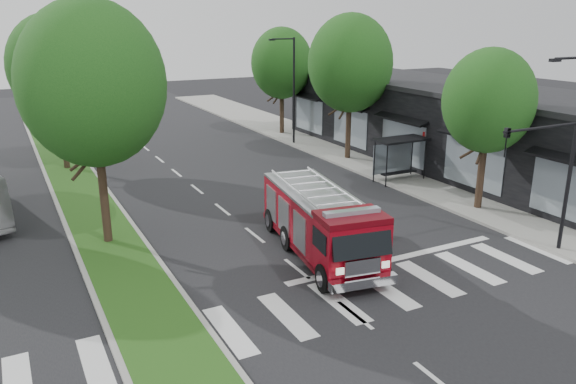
# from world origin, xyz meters

# --- Properties ---
(ground) EXTENTS (140.00, 140.00, 0.00)m
(ground) POSITION_xyz_m (0.00, 0.00, 0.00)
(ground) COLOR black
(ground) RESTS_ON ground
(sidewalk_right) EXTENTS (5.00, 80.00, 0.15)m
(sidewalk_right) POSITION_xyz_m (12.50, 10.00, 0.07)
(sidewalk_right) COLOR gray
(sidewalk_right) RESTS_ON ground
(median) EXTENTS (3.00, 50.00, 0.15)m
(median) POSITION_xyz_m (-6.00, 18.00, 0.08)
(median) COLOR gray
(median) RESTS_ON ground
(storefront_row) EXTENTS (8.00, 30.00, 5.00)m
(storefront_row) POSITION_xyz_m (17.00, 10.00, 2.50)
(storefront_row) COLOR black
(storefront_row) RESTS_ON ground
(bus_shelter) EXTENTS (3.20, 1.60, 2.61)m
(bus_shelter) POSITION_xyz_m (11.20, 8.15, 2.04)
(bus_shelter) COLOR black
(bus_shelter) RESTS_ON ground
(tree_right_near) EXTENTS (4.40, 4.40, 8.05)m
(tree_right_near) POSITION_xyz_m (11.50, 2.00, 5.51)
(tree_right_near) COLOR black
(tree_right_near) RESTS_ON ground
(tree_right_mid) EXTENTS (5.60, 5.60, 9.72)m
(tree_right_mid) POSITION_xyz_m (11.50, 14.00, 6.49)
(tree_right_mid) COLOR black
(tree_right_mid) RESTS_ON ground
(tree_right_far) EXTENTS (5.00, 5.00, 8.73)m
(tree_right_far) POSITION_xyz_m (11.50, 24.00, 5.84)
(tree_right_far) COLOR black
(tree_right_far) RESTS_ON ground
(tree_median_near) EXTENTS (5.80, 5.80, 10.16)m
(tree_median_near) POSITION_xyz_m (-6.00, 6.00, 6.81)
(tree_median_near) COLOR black
(tree_median_near) RESTS_ON ground
(tree_median_far) EXTENTS (5.60, 5.60, 9.72)m
(tree_median_far) POSITION_xyz_m (-6.00, 20.00, 6.49)
(tree_median_far) COLOR black
(tree_median_far) RESTS_ON ground
(streetlight_right_near) EXTENTS (4.08, 0.22, 8.00)m
(streetlight_right_near) POSITION_xyz_m (9.61, -3.50, 4.67)
(streetlight_right_near) COLOR black
(streetlight_right_near) RESTS_ON ground
(streetlight_right_far) EXTENTS (2.11, 0.20, 8.00)m
(streetlight_right_far) POSITION_xyz_m (10.35, 20.00, 4.48)
(streetlight_right_far) COLOR black
(streetlight_right_far) RESTS_ON ground
(fire_engine) EXTENTS (3.67, 8.56, 2.87)m
(fire_engine) POSITION_xyz_m (1.53, 0.87, 1.38)
(fire_engine) COLOR #58040C
(fire_engine) RESTS_ON ground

